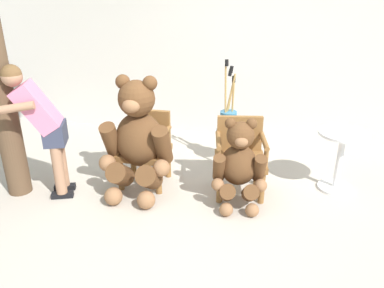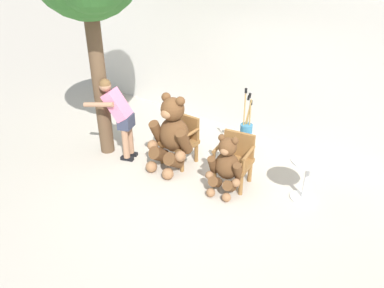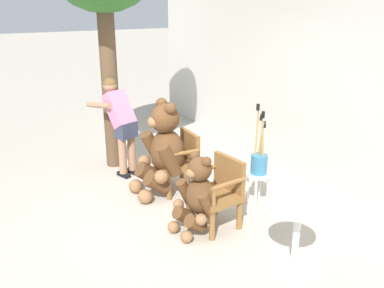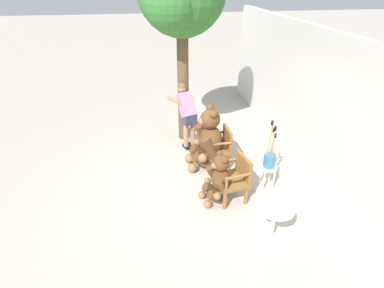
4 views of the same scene
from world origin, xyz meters
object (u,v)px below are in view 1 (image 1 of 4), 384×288
Objects in this scene: wooden_chair_left at (146,146)px; teddy_bear_large at (138,138)px; wooden_chair_right at (240,154)px; round_side_table at (340,154)px; white_stool at (228,138)px; brush_bucket at (228,117)px; teddy_bear_small at (239,164)px; person_visitor at (41,121)px.

wooden_chair_left is 0.63× the size of teddy_bear_large.
teddy_bear_large is at bearing -89.72° from wooden_chair_left.
round_side_table is (1.13, 0.27, -0.01)m from wooden_chair_right.
brush_bucket is at bearing -69.48° from white_stool.
wooden_chair_right is 0.78m from white_stool.
wooden_chair_left is 1.87× the size of white_stool.
teddy_bear_small is 0.65× the size of person_visitor.
teddy_bear_small is at bearing 7.00° from person_visitor.
round_side_table is (3.22, 0.83, -0.45)m from person_visitor.
brush_bucket is (0.00, -0.00, 0.29)m from white_stool.
brush_bucket is (0.90, 0.74, 0.19)m from wooden_chair_left.
teddy_bear_small is 1.08m from brush_bucket.
person_visitor reaches higher than teddy_bear_large.
round_side_table is at bearing 14.38° from person_visitor.
wooden_chair_left is 1.17m from white_stool.
white_stool is 0.49× the size of brush_bucket.
wooden_chair_right is at bearing 93.87° from teddy_bear_small.
teddy_bear_large is 0.90× the size of person_visitor.
wooden_chair_right is 0.63× the size of teddy_bear_large.
wooden_chair_left reaches higher than white_stool.
teddy_bear_small reaches higher than wooden_chair_left.
white_stool is at bearing 34.78° from person_visitor.
brush_bucket reaches higher than wooden_chair_right.
wooden_chair_right is 1.19× the size of round_side_table.
person_visitor is (-2.09, -0.55, 0.44)m from wooden_chair_right.
wooden_chair_left is at bearing 179.95° from wooden_chair_right.
teddy_bear_large is at bearing -131.92° from white_stool.
wooden_chair_left is 0.92× the size of brush_bucket.
teddy_bear_small is at bearing -1.95° from teddy_bear_large.
white_stool is at bearing 110.52° from brush_bucket.
person_visitor is at bearing -165.22° from wooden_chair_right.
wooden_chair_right reaches higher than round_side_table.
white_stool is 0.64× the size of round_side_table.
white_stool is at bearing 48.08° from teddy_bear_large.
person_visitor is (-0.97, -0.30, 0.24)m from teddy_bear_large.
teddy_bear_large reaches higher than wooden_chair_left.
wooden_chair_right is 0.92× the size of brush_bucket.
teddy_bear_large is 1.34m from brush_bucket.
wooden_chair_left is 1.19× the size of round_side_table.
wooden_chair_left is 2.27m from round_side_table.
person_visitor is 2.28m from brush_bucket.
wooden_chair_left is at bearing -140.39° from white_stool.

